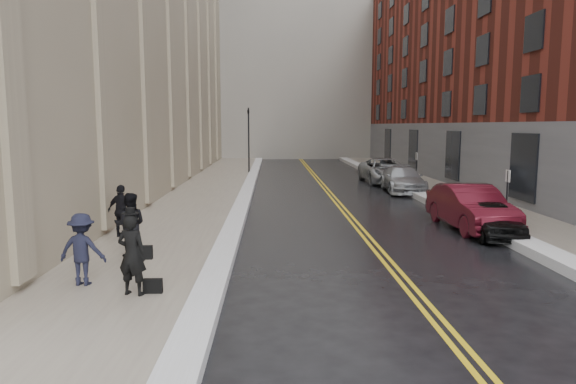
{
  "coord_description": "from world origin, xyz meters",
  "views": [
    {
      "loc": [
        -0.77,
        -10.49,
        3.85
      ],
      "look_at": [
        -0.24,
        6.75,
        1.6
      ],
      "focal_mm": 32.0,
      "sensor_mm": 36.0,
      "label": 1
    }
  ],
  "objects": [
    {
      "name": "snow_ridge_left",
      "position": [
        -2.2,
        16.0,
        0.13
      ],
      "size": [
        0.7,
        60.8,
        0.26
      ],
      "primitive_type": "cube",
      "color": "silver",
      "rests_on": "ground"
    },
    {
      "name": "car_maroon",
      "position": [
        6.61,
        8.11,
        0.82
      ],
      "size": [
        1.94,
        5.07,
        1.65
      ],
      "primitive_type": "imported",
      "rotation": [
        0.0,
        0.0,
        0.04
      ],
      "color": "#4B0D18",
      "rests_on": "ground"
    },
    {
      "name": "pedestrian_main",
      "position": [
        -3.83,
        0.5,
        1.05
      ],
      "size": [
        0.75,
        0.59,
        1.81
      ],
      "primitive_type": "imported",
      "rotation": [
        0.0,
        0.0,
        2.88
      ],
      "color": "black",
      "rests_on": "sidewalk_left"
    },
    {
      "name": "sidewalk_left",
      "position": [
        -4.5,
        16.0,
        0.07
      ],
      "size": [
        4.0,
        64.0,
        0.15
      ],
      "primitive_type": "cube",
      "color": "gray",
      "rests_on": "ground"
    },
    {
      "name": "car_silver_far",
      "position": [
        6.8,
        23.58,
        0.82
      ],
      "size": [
        2.85,
        5.97,
        1.64
      ],
      "primitive_type": "imported",
      "rotation": [
        0.0,
        0.0,
        0.02
      ],
      "color": "#A3A7AB",
      "rests_on": "ground"
    },
    {
      "name": "snow_ridge_right",
      "position": [
        7.15,
        16.0,
        0.15
      ],
      "size": [
        0.85,
        60.8,
        0.3
      ],
      "primitive_type": "cube",
      "color": "silver",
      "rests_on": "ground"
    },
    {
      "name": "traffic_signal",
      "position": [
        -2.6,
        30.0,
        3.08
      ],
      "size": [
        0.18,
        0.15,
        5.2
      ],
      "color": "black",
      "rests_on": "ground"
    },
    {
      "name": "car_silver_near",
      "position": [
        6.8,
        18.84,
        0.74
      ],
      "size": [
        2.35,
        5.2,
        1.48
      ],
      "primitive_type": "imported",
      "rotation": [
        0.0,
        0.0,
        -0.06
      ],
      "color": "#A5A8AC",
      "rests_on": "ground"
    },
    {
      "name": "car_black",
      "position": [
        6.8,
        6.8,
        0.64
      ],
      "size": [
        1.8,
        3.88,
        1.29
      ],
      "primitive_type": "imported",
      "rotation": [
        0.0,
        0.0,
        -0.08
      ],
      "color": "black",
      "rests_on": "ground"
    },
    {
      "name": "pedestrian_c",
      "position": [
        -5.77,
        6.48,
        1.02
      ],
      "size": [
        1.1,
        0.71,
        1.75
      ],
      "primitive_type": "imported",
      "rotation": [
        0.0,
        0.0,
        2.84
      ],
      "color": "black",
      "rests_on": "sidewalk_left"
    },
    {
      "name": "pedestrian_b",
      "position": [
        -5.19,
        1.27,
        0.99
      ],
      "size": [
        1.15,
        0.74,
        1.69
      ],
      "primitive_type": "imported",
      "rotation": [
        0.0,
        0.0,
        3.04
      ],
      "color": "black",
      "rests_on": "sidewalk_left"
    },
    {
      "name": "lane_stripe_b",
      "position": [
        2.62,
        16.0,
        0.0
      ],
      "size": [
        0.12,
        64.0,
        0.01
      ],
      "primitive_type": "cube",
      "color": "gold",
      "rests_on": "ground"
    },
    {
      "name": "lane_stripe_a",
      "position": [
        2.38,
        16.0,
        0.0
      ],
      "size": [
        0.12,
        64.0,
        0.01
      ],
      "primitive_type": "cube",
      "color": "gold",
      "rests_on": "ground"
    },
    {
      "name": "building_right",
      "position": [
        17.5,
        23.0,
        9.0
      ],
      "size": [
        14.0,
        50.0,
        18.0
      ],
      "primitive_type": "cube",
      "color": "maroon",
      "rests_on": "ground"
    },
    {
      "name": "parking_sign_far",
      "position": [
        7.9,
        20.0,
        1.36
      ],
      "size": [
        0.06,
        0.35,
        2.23
      ],
      "color": "black",
      "rests_on": "ground"
    },
    {
      "name": "sidewalk_right",
      "position": [
        9.0,
        16.0,
        0.07
      ],
      "size": [
        3.0,
        64.0,
        0.15
      ],
      "primitive_type": "cube",
      "color": "gray",
      "rests_on": "ground"
    },
    {
      "name": "ground",
      "position": [
        0.0,
        0.0,
        0.0
      ],
      "size": [
        160.0,
        160.0,
        0.0
      ],
      "primitive_type": "plane",
      "color": "black",
      "rests_on": "ground"
    },
    {
      "name": "parking_sign_near",
      "position": [
        7.9,
        8.0,
        1.36
      ],
      "size": [
        0.06,
        0.35,
        2.23
      ],
      "color": "black",
      "rests_on": "ground"
    },
    {
      "name": "pedestrian_a",
      "position": [
        -4.8,
        3.89,
        1.06
      ],
      "size": [
        0.94,
        0.76,
        1.82
      ],
      "primitive_type": "imported",
      "rotation": [
        0.0,
        0.0,
        3.23
      ],
      "color": "black",
      "rests_on": "sidewalk_left"
    }
  ]
}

